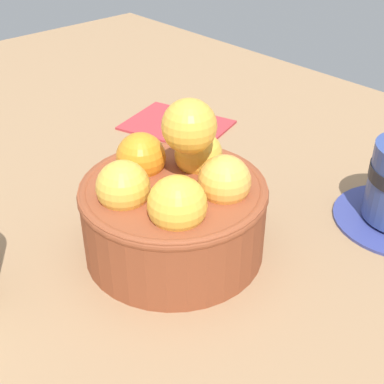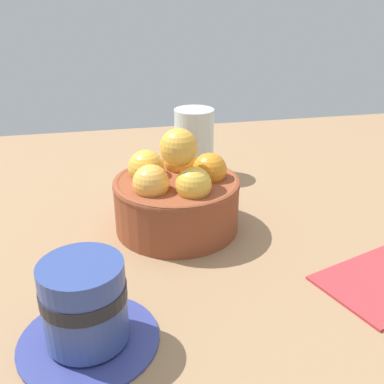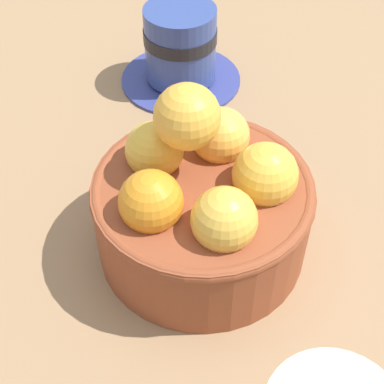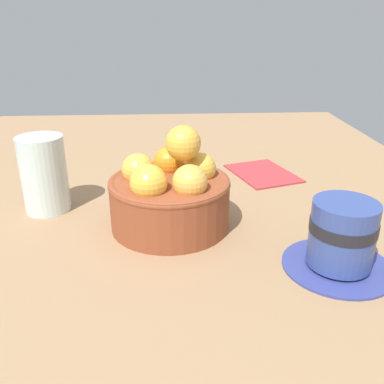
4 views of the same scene
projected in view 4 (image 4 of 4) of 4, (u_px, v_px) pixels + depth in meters
The scene contains 5 objects.
ground_plane at pixel (171, 236), 57.04cm from camera, with size 137.69×93.31×3.13cm, color #997551.
terracotta_bowl at pixel (170, 194), 54.58cm from camera, with size 15.82×15.82×13.72cm.
coffee_cup at pixel (341, 238), 45.62cm from camera, with size 12.27×12.27×7.99cm.
water_glass at pixel (44, 174), 59.01cm from camera, with size 6.41×6.41×10.92cm, color silver.
folded_napkin at pixel (263, 173), 74.45cm from camera, with size 12.61×9.50×0.60cm, color #B23338.
Camera 4 is at (-50.26, -0.01, 26.21)cm, focal length 39.15 mm.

